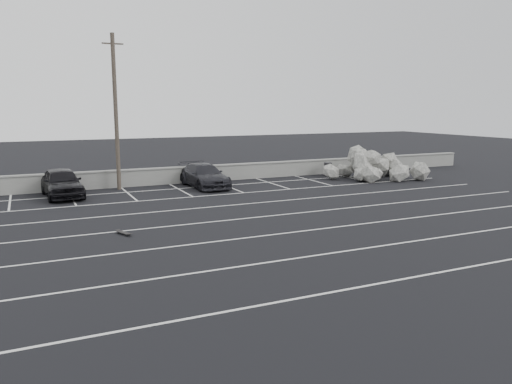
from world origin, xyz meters
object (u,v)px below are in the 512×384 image
car_left (62,183)px  riprap_pile (377,170)px  car_right (204,176)px  trash_bin (328,169)px  skateboard (124,233)px  utility_pole (116,112)px

car_left → riprap_pile: bearing=-9.0°
riprap_pile → car_right: bearing=172.4°
car_left → riprap_pile: size_ratio=0.71×
car_right → trash_bin: (9.59, 1.15, -0.23)m
car_right → trash_bin: bearing=4.2°
riprap_pile → car_left: bearing=175.3°
riprap_pile → skateboard: bearing=-156.5°
car_right → riprap_pile: size_ratio=0.74×
car_left → car_right: bearing=-4.6°
car_right → skateboard: 11.59m
car_right → utility_pole: utility_pole is taller
car_right → car_left: bearing=177.1°
utility_pole → skateboard: bearing=-98.9°
car_left → skateboard: 9.73m
trash_bin → skateboard: trash_bin is taller
car_left → skateboard: car_left is taller
car_left → utility_pole: (3.22, 1.20, 3.73)m
utility_pole → skateboard: size_ratio=11.48×
utility_pole → riprap_pile: 17.33m
trash_bin → skateboard: 19.37m
riprap_pile → trash_bin: bearing=128.6°
car_right → trash_bin: car_right is taller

